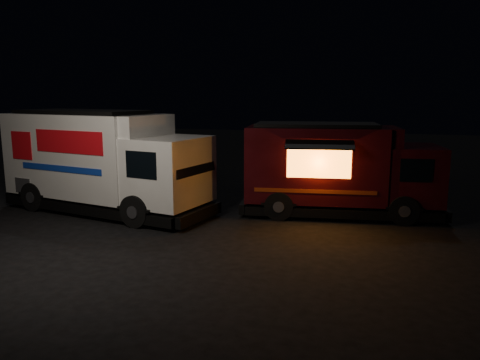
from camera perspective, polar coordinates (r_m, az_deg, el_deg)
name	(u,v)px	position (r m, az deg, el deg)	size (l,w,h in m)	color
ground	(170,229)	(14.60, -8.56, -5.98)	(80.00, 80.00, 0.00)	black
white_truck	(107,162)	(17.00, -15.94, 2.17)	(7.82, 2.67, 3.55)	white
red_truck	(341,169)	(16.31, 12.25, 1.27)	(6.74, 2.48, 3.14)	#390A0F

